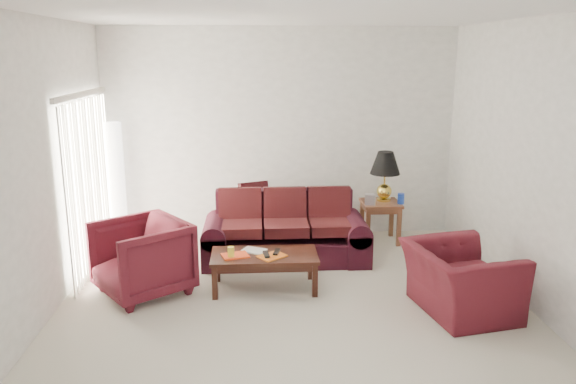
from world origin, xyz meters
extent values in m
plane|color=beige|center=(0.00, 0.00, 0.00)|extent=(5.00, 5.00, 0.00)
cube|color=silver|center=(-2.42, 1.30, 1.08)|extent=(0.10, 2.00, 2.16)
cube|color=black|center=(-0.40, 2.07, 0.69)|extent=(0.45, 0.34, 0.42)
cube|color=#B7B8BB|center=(1.21, 1.91, 0.66)|extent=(0.15, 0.09, 0.14)
cylinder|color=#1837A2|center=(1.65, 1.94, 0.66)|extent=(0.11, 0.11, 0.15)
cube|color=white|center=(1.27, 2.22, 0.66)|extent=(0.14, 0.17, 0.05)
imported|color=#471019|center=(-1.65, 0.44, 0.42)|extent=(1.28, 1.27, 0.84)
imported|color=#451017|center=(1.72, -0.22, 0.35)|extent=(1.13, 1.24, 0.70)
cube|color=red|center=(-0.62, 0.43, 0.43)|extent=(0.34, 0.29, 0.02)
cube|color=silver|center=(-0.41, 0.59, 0.43)|extent=(0.32, 0.29, 0.01)
cube|color=orange|center=(-0.21, 0.39, 0.43)|extent=(0.36, 0.34, 0.02)
cube|color=black|center=(-0.27, 0.39, 0.45)|extent=(0.08, 0.19, 0.02)
cube|color=black|center=(-0.15, 0.47, 0.45)|extent=(0.09, 0.19, 0.02)
cylinder|color=yellow|center=(-0.66, 0.39, 0.49)|extent=(0.09, 0.09, 0.13)
camera|label=1|loc=(-0.40, -5.51, 2.64)|focal=35.00mm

